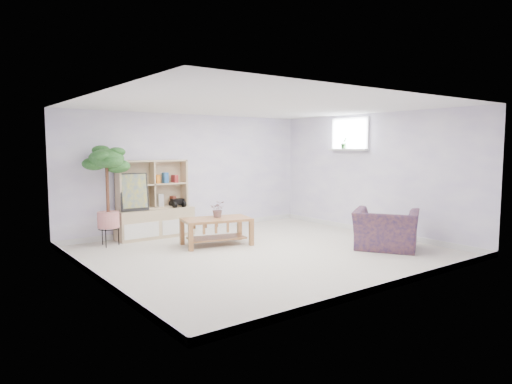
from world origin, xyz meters
TOP-DOWN VIEW (x-y plane):
  - floor at (0.00, 0.00)m, footprint 5.50×5.00m
  - ceiling at (0.00, 0.00)m, footprint 5.50×5.00m
  - walls at (0.00, 0.00)m, footprint 5.51×5.01m
  - baseboard at (0.00, 0.00)m, footprint 5.50×5.00m
  - window at (2.73, 0.60)m, footprint 0.10×0.98m
  - window_sill at (2.67, 0.60)m, footprint 0.14×1.00m
  - storage_unit at (-0.91, 2.24)m, footprint 1.48×0.50m
  - poster at (-1.35, 2.16)m, footprint 0.52×0.19m
  - toy_truck at (-0.46, 2.18)m, footprint 0.35×0.24m
  - coffee_table at (-0.34, 0.93)m, footprint 1.29×0.89m
  - table_plant at (-0.27, 0.99)m, footprint 0.35×0.34m
  - floor_tree at (-1.90, 2.00)m, footprint 0.72×0.72m
  - armchair at (1.79, -1.08)m, footprint 1.32×1.36m
  - sill_plant at (2.67, 0.72)m, footprint 0.13×0.11m

SIDE VIEW (x-z plane):
  - floor at x=0.00m, z-range -0.01..0.01m
  - baseboard at x=0.00m, z-range 0.00..0.10m
  - coffee_table at x=-0.34m, z-range 0.00..0.48m
  - armchair at x=1.79m, z-range 0.00..0.77m
  - table_plant at x=-0.27m, z-range 0.48..0.78m
  - toy_truck at x=-0.46m, z-range 0.56..0.74m
  - storage_unit at x=-0.91m, z-range 0.00..1.48m
  - floor_tree at x=-1.90m, z-range 0.00..1.77m
  - poster at x=-1.35m, z-range 0.56..1.26m
  - walls at x=0.00m, z-range 0.00..2.40m
  - window_sill at x=2.67m, z-range 1.66..1.70m
  - sill_plant at x=2.67m, z-range 1.70..1.94m
  - window at x=2.73m, z-range 1.66..2.34m
  - ceiling at x=0.00m, z-range 2.40..2.40m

